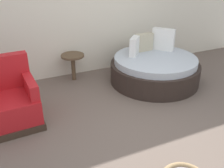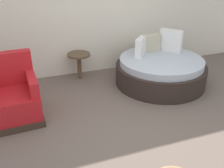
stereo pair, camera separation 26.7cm
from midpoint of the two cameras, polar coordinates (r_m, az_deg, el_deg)
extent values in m
cube|color=#66564C|center=(3.53, 4.25, -11.63)|extent=(8.00, 8.00, 0.02)
cube|color=silver|center=(5.12, -8.86, 16.93)|extent=(8.00, 0.12, 2.70)
cylinder|color=#2D231E|center=(4.95, 7.93, 2.60)|extent=(1.68, 1.68, 0.38)
cylinder|color=#B2BCC6|center=(4.85, 8.11, 5.31)|extent=(1.55, 1.55, 0.12)
cube|color=white|center=(5.19, 9.93, 9.78)|extent=(0.37, 0.41, 0.43)
cube|color=#BCB293|center=(5.10, 5.66, 9.26)|extent=(0.35, 0.13, 0.35)
cube|color=white|center=(4.85, 3.49, 8.42)|extent=(0.32, 0.34, 0.34)
cube|color=#38281E|center=(4.04, -23.20, -7.52)|extent=(0.84, 0.84, 0.10)
cube|color=red|center=(3.93, -23.76, -4.84)|extent=(0.80, 0.80, 0.34)
cube|color=red|center=(4.04, -25.27, 2.36)|extent=(0.77, 0.20, 0.50)
cube|color=red|center=(3.82, -19.81, -0.23)|extent=(0.16, 0.69, 0.22)
cylinder|color=brown|center=(5.03, -10.13, 3.45)|extent=(0.08, 0.08, 0.48)
cylinder|color=brown|center=(4.94, -10.36, 6.24)|extent=(0.44, 0.44, 0.04)
camera|label=1|loc=(0.13, -92.11, -1.04)|focal=40.91mm
camera|label=2|loc=(0.13, 87.89, 1.04)|focal=40.91mm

